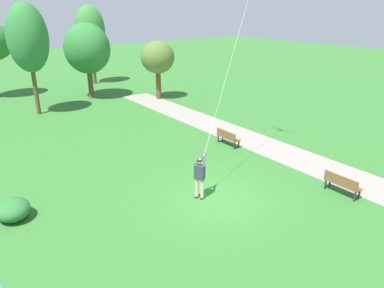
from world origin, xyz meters
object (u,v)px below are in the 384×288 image
at_px(lakeside_shrub, 12,209).
at_px(tree_lakeside_near, 28,38).
at_px(person_kite_flyer, 200,174).
at_px(tree_treeline_right, 87,49).
at_px(tree_horizon_far, 90,30).
at_px(tree_behind_path, 158,58).
at_px(park_bench_near_walkway, 342,183).
at_px(park_bench_far_walkway, 227,137).

bearing_deg(lakeside_shrub, tree_lakeside_near, 69.88).
height_order(person_kite_flyer, lakeside_shrub, person_kite_flyer).
relative_size(tree_lakeside_near, tree_treeline_right, 1.24).
distance_m(person_kite_flyer, tree_horizon_far, 25.66).
height_order(tree_lakeside_near, tree_horizon_far, tree_lakeside_near).
xyz_separation_m(tree_horizon_far, lakeside_shrub, (-12.81, -21.45, -4.75)).
height_order(tree_treeline_right, tree_behind_path, tree_treeline_right).
bearing_deg(tree_lakeside_near, tree_behind_path, -9.32).
bearing_deg(park_bench_near_walkway, park_bench_far_walkway, 88.33).
distance_m(tree_lakeside_near, tree_horizon_far, 11.07).
distance_m(park_bench_near_walkway, tree_horizon_far, 28.30).
distance_m(park_bench_far_walkway, tree_behind_path, 12.23).
bearing_deg(person_kite_flyer, lakeside_shrub, 154.35).
distance_m(tree_behind_path, lakeside_shrub, 18.97).
distance_m(tree_lakeside_near, lakeside_shrub, 15.30).
height_order(park_bench_far_walkway, tree_horizon_far, tree_horizon_far).
relative_size(park_bench_near_walkway, tree_treeline_right, 0.25).
relative_size(person_kite_flyer, lakeside_shrub, 1.29).
height_order(tree_lakeside_near, lakeside_shrub, tree_lakeside_near).
xyz_separation_m(person_kite_flyer, tree_behind_path, (7.98, 15.12, 2.33)).
height_order(park_bench_far_walkway, tree_treeline_right, tree_treeline_right).
height_order(person_kite_flyer, tree_lakeside_near, tree_lakeside_near).
distance_m(person_kite_flyer, lakeside_shrub, 7.05).
height_order(person_kite_flyer, park_bench_near_walkway, person_kite_flyer).
relative_size(tree_behind_path, tree_horizon_far, 0.64).
bearing_deg(person_kite_flyer, park_bench_near_walkway, -35.35).
bearing_deg(tree_horizon_far, tree_behind_path, -80.88).
distance_m(park_bench_far_walkway, lakeside_shrub, 11.30).
xyz_separation_m(person_kite_flyer, tree_lakeside_near, (-1.34, 16.65, 4.21)).
xyz_separation_m(person_kite_flyer, tree_horizon_far, (6.48, 24.49, 4.09)).
bearing_deg(tree_behind_path, person_kite_flyer, -117.82).
relative_size(person_kite_flyer, park_bench_far_walkway, 1.21).
relative_size(park_bench_near_walkway, tree_horizon_far, 0.20).
bearing_deg(lakeside_shrub, tree_treeline_right, 57.75).
relative_size(person_kite_flyer, tree_behind_path, 0.39).
height_order(person_kite_flyer, tree_treeline_right, tree_treeline_right).
height_order(person_kite_flyer, tree_behind_path, tree_behind_path).
distance_m(tree_treeline_right, tree_behind_path, 5.76).
xyz_separation_m(park_bench_far_walkway, tree_treeline_right, (-1.29, 15.26, 3.55)).
bearing_deg(tree_behind_path, lakeside_shrub, -139.81).
xyz_separation_m(park_bench_near_walkway, tree_horizon_far, (1.72, 27.86, 4.62)).
relative_size(tree_lakeside_near, tree_behind_path, 1.60).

